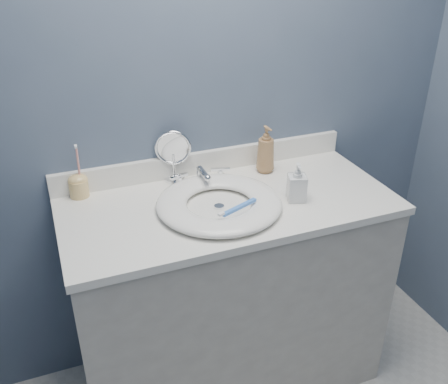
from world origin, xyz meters
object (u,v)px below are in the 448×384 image
soap_bottle_amber (266,149)px  soap_bottle_clear (297,182)px  makeup_mirror (173,153)px  toothbrush_holder (79,185)px

soap_bottle_amber → soap_bottle_clear: size_ratio=1.33×
makeup_mirror → toothbrush_holder: bearing=-162.3°
makeup_mirror → toothbrush_holder: makeup_mirror is taller
makeup_mirror → soap_bottle_amber: bearing=8.2°
soap_bottle_clear → toothbrush_holder: (-0.74, 0.32, -0.03)m
soap_bottle_clear → toothbrush_holder: size_ratio=0.71×
soap_bottle_clear → toothbrush_holder: 0.80m
soap_bottle_amber → makeup_mirror: bearing=167.5°
soap_bottle_clear → toothbrush_holder: bearing=174.8°
soap_bottle_amber → soap_bottle_clear: bearing=-92.6°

